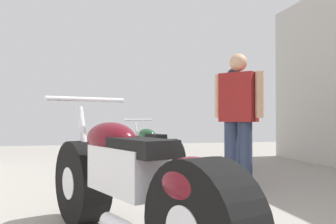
% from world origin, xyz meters
% --- Properties ---
extents(ground_plane, '(15.40, 15.40, 0.00)m').
position_xyz_m(ground_plane, '(0.00, 3.21, 0.00)').
color(ground_plane, gray).
extents(motorcycle_maroon_cruiser, '(1.03, 2.03, 0.98)m').
position_xyz_m(motorcycle_maroon_cruiser, '(-0.63, 1.88, 0.41)').
color(motorcycle_maroon_cruiser, black).
rests_on(motorcycle_maroon_cruiser, ground_plane).
extents(motorcycle_black_naked, '(0.72, 1.71, 0.80)m').
position_xyz_m(motorcycle_black_naked, '(0.11, 5.15, 0.33)').
color(motorcycle_black_naked, black).
rests_on(motorcycle_black_naked, ground_plane).
extents(mechanic_in_blue, '(0.49, 0.55, 1.60)m').
position_xyz_m(mechanic_in_blue, '(0.91, 3.76, 0.90)').
color(mechanic_in_blue, '#2D3851').
rests_on(mechanic_in_blue, ground_plane).
extents(mechanic_with_helmet, '(0.51, 0.53, 1.62)m').
position_xyz_m(mechanic_with_helmet, '(1.42, 5.06, 0.97)').
color(mechanic_with_helmet, '#384766').
rests_on(mechanic_with_helmet, ground_plane).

